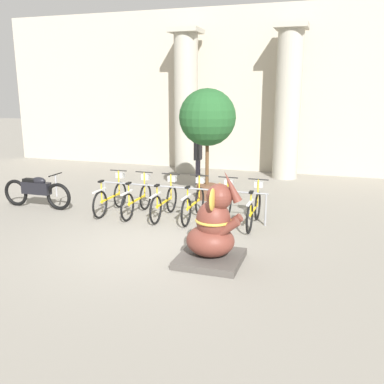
# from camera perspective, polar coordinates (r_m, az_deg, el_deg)

# --- Properties ---
(ground_plane) EXTENTS (60.00, 60.00, 0.00)m
(ground_plane) POSITION_cam_1_polar(r_m,az_deg,el_deg) (8.85, -5.45, -6.92)
(ground_plane) COLOR gray
(building_facade) EXTENTS (20.00, 0.20, 6.00)m
(building_facade) POSITION_cam_1_polar(r_m,az_deg,el_deg) (16.52, 6.57, 13.24)
(building_facade) COLOR #BCB29E
(building_facade) RESTS_ON ground_plane
(column_left) EXTENTS (1.08, 1.08, 5.16)m
(column_left) POSITION_cam_1_polar(r_m,az_deg,el_deg) (16.05, -0.81, 11.97)
(column_left) COLOR #ADA899
(column_left) RESTS_ON ground_plane
(column_right) EXTENTS (1.08, 1.08, 5.16)m
(column_right) POSITION_cam_1_polar(r_m,az_deg,el_deg) (15.26, 12.67, 11.56)
(column_right) COLOR #ADA899
(column_right) RESTS_ON ground_plane
(bike_rack) EXTENTS (4.27, 0.05, 0.77)m
(bike_rack) POSITION_cam_1_polar(r_m,az_deg,el_deg) (10.42, -1.57, -0.13)
(bike_rack) COLOR gray
(bike_rack) RESTS_ON ground_plane
(bicycle_0) EXTENTS (0.48, 1.73, 1.02)m
(bicycle_0) POSITION_cam_1_polar(r_m,az_deg,el_deg) (11.11, -10.74, -0.61)
(bicycle_0) COLOR black
(bicycle_0) RESTS_ON ground_plane
(bicycle_1) EXTENTS (0.48, 1.73, 1.02)m
(bicycle_1) POSITION_cam_1_polar(r_m,az_deg,el_deg) (10.78, -7.29, -0.91)
(bicycle_1) COLOR black
(bicycle_1) RESTS_ON ground_plane
(bicycle_2) EXTENTS (0.48, 1.73, 1.02)m
(bicycle_2) POSITION_cam_1_polar(r_m,az_deg,el_deg) (10.49, -3.68, -1.24)
(bicycle_2) COLOR black
(bicycle_2) RESTS_ON ground_plane
(bicycle_3) EXTENTS (0.48, 1.73, 1.02)m
(bicycle_3) POSITION_cam_1_polar(r_m,az_deg,el_deg) (10.29, 0.23, -1.50)
(bicycle_3) COLOR black
(bicycle_3) RESTS_ON ground_plane
(bicycle_4) EXTENTS (0.48, 1.73, 1.02)m
(bicycle_4) POSITION_cam_1_polar(r_m,az_deg,el_deg) (10.08, 4.18, -1.86)
(bicycle_4) COLOR black
(bicycle_4) RESTS_ON ground_plane
(bicycle_5) EXTENTS (0.48, 1.73, 1.02)m
(bicycle_5) POSITION_cam_1_polar(r_m,az_deg,el_deg) (9.94, 8.29, -2.21)
(bicycle_5) COLOR black
(bicycle_5) RESTS_ON ground_plane
(elephant_statue) EXTENTS (1.15, 1.15, 1.74)m
(elephant_statue) POSITION_cam_1_polar(r_m,az_deg,el_deg) (7.73, 2.80, -5.31)
(elephant_statue) COLOR #4C4742
(elephant_statue) RESTS_ON ground_plane
(motorcycle) EXTENTS (2.06, 0.55, 0.95)m
(motorcycle) POSITION_cam_1_polar(r_m,az_deg,el_deg) (12.01, -19.98, 0.18)
(motorcycle) COLOR black
(motorcycle) RESTS_ON ground_plane
(person_pedestrian) EXTENTS (0.22, 0.47, 1.63)m
(person_pedestrian) POSITION_cam_1_polar(r_m,az_deg,el_deg) (14.14, 0.81, 5.02)
(person_pedestrian) COLOR #383342
(person_pedestrian) RESTS_ON ground_plane
(potted_tree) EXTENTS (1.58, 1.58, 3.11)m
(potted_tree) POSITION_cam_1_polar(r_m,az_deg,el_deg) (11.98, 2.07, 9.55)
(potted_tree) COLOR brown
(potted_tree) RESTS_ON ground_plane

